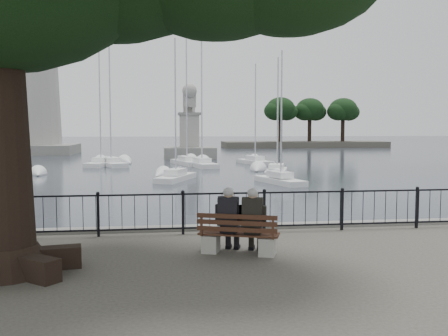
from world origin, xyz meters
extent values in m
cube|color=slate|center=(0.00, 3.00, -0.50)|extent=(200.00, 0.40, 1.20)
plane|color=#22272F|center=(0.00, 103.00, -1.00)|extent=(260.00, 260.00, 0.00)
cube|color=black|center=(0.00, 2.50, 0.98)|extent=(22.00, 0.04, 0.04)
cube|color=black|center=(0.00, 2.50, 0.15)|extent=(22.00, 0.04, 0.04)
cube|color=gray|center=(-0.51, 0.69, 0.18)|extent=(0.44, 0.49, 0.37)
cube|color=gray|center=(0.60, 0.28, 0.18)|extent=(0.44, 0.49, 0.37)
cube|color=#361F15|center=(0.04, 0.48, 0.41)|extent=(1.69, 0.98, 0.04)
cube|color=#361F15|center=(-0.04, 0.25, 0.68)|extent=(1.55, 0.59, 0.36)
cube|color=black|center=(-0.15, 0.56, 0.52)|extent=(0.40, 0.37, 0.22)
cube|color=black|center=(-0.18, 0.47, 0.86)|extent=(0.45, 0.34, 0.54)
sphere|color=tan|center=(-0.17, 0.50, 1.24)|extent=(0.21, 0.21, 0.21)
ellipsoid|color=#AAAAAA|center=(-0.18, 0.48, 1.28)|extent=(0.22, 0.22, 0.19)
cube|color=black|center=(-0.06, 0.81, 0.20)|extent=(0.41, 0.47, 0.41)
cube|color=black|center=(0.32, 0.39, 0.52)|extent=(0.40, 0.37, 0.22)
cube|color=black|center=(0.29, 0.30, 0.86)|extent=(0.45, 0.34, 0.54)
sphere|color=tan|center=(0.30, 0.33, 1.24)|extent=(0.21, 0.21, 0.21)
ellipsoid|color=#AAAAAA|center=(0.29, 0.31, 1.28)|extent=(0.22, 0.22, 0.19)
cube|color=black|center=(0.41, 0.64, 0.20)|extent=(0.41, 0.47, 0.41)
cone|color=black|center=(-4.28, -0.30, 0.25)|extent=(1.69, 1.69, 0.50)
cone|color=black|center=(-4.28, -0.30, 2.98)|extent=(1.09, 1.09, 5.96)
cube|color=slate|center=(-18.00, 62.00, -0.40)|extent=(9.84, 9.84, 1.40)
cone|color=gray|center=(-18.00, 62.00, 11.81)|extent=(6.30, 6.30, 23.61)
cube|color=slate|center=(2.00, 50.00, -0.40)|extent=(5.98, 5.98, 1.40)
cube|color=gray|center=(2.00, 50.00, 2.09)|extent=(2.19, 2.59, 3.99)
cube|color=slate|center=(2.00, 50.00, 4.24)|extent=(2.59, 2.98, 0.30)
cube|color=gray|center=(2.00, 50.30, 5.08)|extent=(1.30, 2.19, 1.40)
cube|color=gray|center=(2.00, 49.30, 5.78)|extent=(1.50, 1.00, 1.59)
sphere|color=gray|center=(2.00, 48.90, 6.88)|extent=(1.69, 1.69, 1.69)
cube|color=white|center=(-0.46, 24.48, -0.90)|extent=(3.08, 5.00, 0.54)
cube|color=white|center=(-0.46, 24.48, -0.40)|extent=(1.66, 2.20, 0.40)
cylinder|color=silver|center=(-0.46, 24.21, 3.96)|extent=(0.11, 0.11, 9.11)
cube|color=white|center=(6.11, 21.66, -0.90)|extent=(2.57, 4.79, 0.51)
cube|color=white|center=(6.11, 21.66, -0.40)|extent=(1.45, 2.07, 0.38)
cylinder|color=silver|center=(6.11, 21.41, 3.41)|extent=(0.10, 0.10, 8.01)
cube|color=white|center=(7.35, 27.85, -0.90)|extent=(2.91, 5.41, 0.58)
cube|color=white|center=(7.35, 27.85, -0.40)|extent=(1.64, 2.34, 0.43)
cylinder|color=silver|center=(7.35, 27.56, 3.63)|extent=(0.12, 0.12, 8.47)
cube|color=white|center=(-11.21, 26.61, -0.90)|extent=(2.28, 4.86, 0.52)
cube|color=white|center=(-11.21, 26.61, -0.40)|extent=(1.34, 2.07, 0.39)
cylinder|color=silver|center=(-11.21, 26.35, 4.07)|extent=(0.10, 0.10, 9.33)
cube|color=white|center=(2.31, 36.30, -0.90)|extent=(2.72, 6.06, 0.65)
cube|color=white|center=(2.31, 36.30, -0.40)|extent=(1.63, 2.57, 0.49)
cylinder|color=silver|center=(2.31, 35.97, 5.45)|extent=(0.13, 0.13, 12.10)
cube|color=white|center=(7.82, 39.12, -0.90)|extent=(3.06, 5.49, 0.59)
cube|color=white|center=(7.82, 39.12, -0.40)|extent=(1.70, 2.39, 0.44)
cylinder|color=silver|center=(7.82, 38.83, 4.10)|extent=(0.12, 0.12, 9.41)
cube|color=white|center=(-6.99, 38.60, -0.90)|extent=(2.76, 5.75, 0.62)
cube|color=white|center=(-6.99, 38.60, -0.40)|extent=(1.61, 2.45, 0.46)
cylinder|color=silver|center=(-6.99, 38.29, 6.06)|extent=(0.12, 0.12, 13.33)
cube|color=white|center=(-6.03, 38.23, -0.90)|extent=(3.60, 5.84, 0.63)
cube|color=white|center=(-6.03, 38.23, -0.40)|extent=(1.94, 2.57, 0.47)
cylinder|color=silver|center=(-6.03, 37.92, 5.60)|extent=(0.13, 0.13, 12.40)
cube|color=white|center=(1.09, 39.14, -0.90)|extent=(3.08, 5.90, 0.63)
cube|color=white|center=(1.09, 39.14, -0.40)|extent=(1.75, 2.55, 0.47)
cylinder|color=silver|center=(1.09, 38.82, 5.38)|extent=(0.13, 0.13, 11.97)
cube|color=#413E37|center=(25.00, 80.00, -0.50)|extent=(30.00, 8.00, 1.20)
cylinder|color=black|center=(20.00, 78.00, 2.00)|extent=(0.70, 0.70, 4.00)
ellipsoid|color=black|center=(20.00, 78.00, 6.00)|extent=(5.20, 5.20, 4.16)
cylinder|color=black|center=(26.00, 80.00, 2.00)|extent=(0.70, 0.70, 4.00)
ellipsoid|color=black|center=(26.00, 80.00, 6.00)|extent=(5.20, 5.20, 4.16)
cylinder|color=black|center=(32.00, 79.00, 2.00)|extent=(0.70, 0.70, 4.00)
ellipsoid|color=black|center=(32.00, 79.00, 6.00)|extent=(5.20, 5.20, 4.16)
camera|label=1|loc=(-1.55, -9.43, 2.57)|focal=40.00mm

